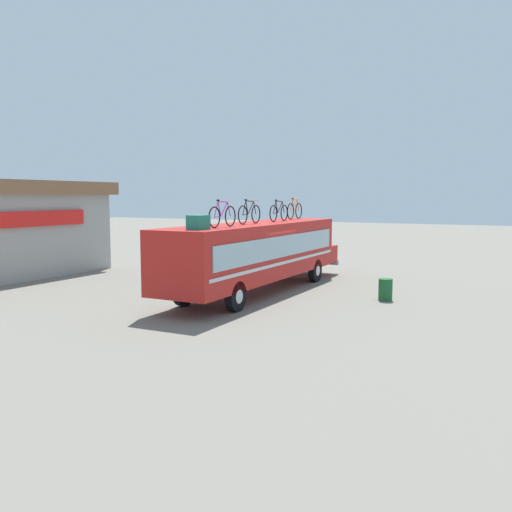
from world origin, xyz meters
The scene contains 9 objects.
ground_plane centered at (0.00, 0.00, 0.00)m, with size 120.00×120.00×0.00m, color slate.
bus centered at (0.22, 0.00, 1.67)m, with size 12.54×2.46×2.80m.
luggage_bag_1 centered at (-4.62, -0.34, 3.03)m, with size 0.66×0.51×0.46m, color #1E7F66.
luggage_bag_2 centered at (-3.84, 0.18, 2.94)m, with size 0.47×0.44×0.29m, color olive.
rooftop_bicycle_1 centered at (-3.12, -0.34, 3.19)m, with size 1.78×0.44×0.96m.
rooftop_bicycle_2 centered at (-0.64, -0.07, 3.19)m, with size 1.79×0.44×0.95m.
rooftop_bicycle_3 centered at (1.82, -0.17, 3.18)m, with size 1.78×0.44×0.93m.
rooftop_bicycle_4 centered at (4.40, 0.22, 3.20)m, with size 1.70×0.44×0.98m.
trash_bin centered at (0.81, -5.02, 0.40)m, with size 0.51×0.51×0.81m, color #1E592D.
Camera 1 is at (-19.40, -10.03, 3.85)m, focal length 38.82 mm.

